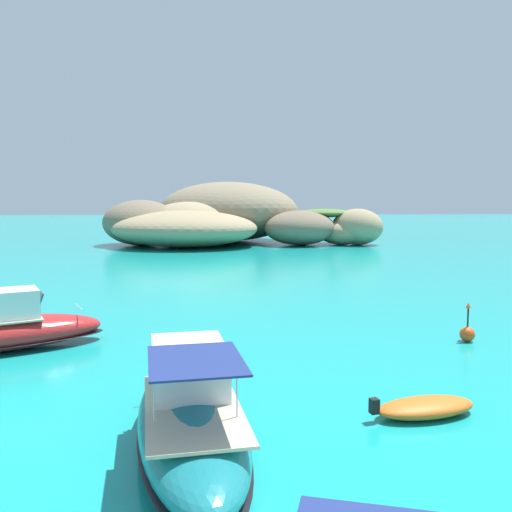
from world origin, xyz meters
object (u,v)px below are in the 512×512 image
islet_large (205,217)px  dinghy_tender (425,407)px  channel_buoy (467,333)px  motorboat_teal (191,415)px  islet_small (323,227)px

islet_large → dinghy_tender: bearing=-83.1°
dinghy_tender → channel_buoy: 7.98m
motorboat_teal → channel_buoy: size_ratio=5.23×
channel_buoy → islet_small: bearing=85.9°
dinghy_tender → islet_small: bearing=81.8°
islet_small → channel_buoy: 44.78m
islet_small → motorboat_teal: islet_small is taller
islet_small → dinghy_tender: bearing=-98.2°
motorboat_teal → dinghy_tender: 5.83m
islet_large → motorboat_teal: islet_large is taller
dinghy_tender → channel_buoy: channel_buoy is taller
dinghy_tender → islet_large: bearing=96.9°
islet_small → motorboat_teal: 54.40m
islet_large → islet_small: bearing=-16.7°
channel_buoy → motorboat_teal: bearing=-140.5°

